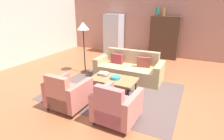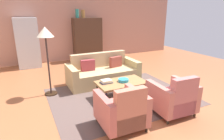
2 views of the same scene
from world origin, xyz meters
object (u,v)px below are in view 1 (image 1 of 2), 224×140
vase_round (163,12)px  refrigerator (114,34)px  vase_tall (157,12)px  armchair_right (115,107)px  floor_lamp (83,31)px  book_stack (103,74)px  coffee_table (114,80)px  cabinet (164,38)px  armchair_left (67,95)px  couch (129,69)px  fruit_bowl (115,78)px

vase_round → refrigerator: size_ratio=0.17×
vase_tall → armchair_right: bearing=-84.7°
floor_lamp → book_stack: bearing=-36.0°
armchair_right → vase_tall: 5.49m
coffee_table → cabinet: cabinet is taller
book_stack → cabinet: bearing=77.5°
armchair_right → armchair_left: bearing=-177.3°
cabinet → refrigerator: size_ratio=0.97×
armchair_left → couch: bearing=76.8°
book_stack → couch: bearing=71.6°
cabinet → couch: bearing=-100.2°
couch → coffee_table: size_ratio=1.76×
coffee_table → refrigerator: bearing=115.4°
couch → armchair_left: (-0.60, -2.35, 0.06)m
coffee_table → floor_lamp: size_ratio=0.70×
fruit_bowl → refrigerator: refrigerator is taller
couch → armchair_right: bearing=103.7°
coffee_table → floor_lamp: bearing=148.5°
fruit_bowl → vase_tall: bearing=89.1°
floor_lamp → fruit_bowl: bearing=-30.7°
fruit_bowl → floor_lamp: size_ratio=0.15×
refrigerator → armchair_right: bearing=-64.2°
couch → armchair_right: 2.43m
armchair_left → refrigerator: size_ratio=0.48×
coffee_table → vase_tall: 4.36m
armchair_right → couch: bearing=107.0°
armchair_left → book_stack: (0.24, 1.26, 0.11)m
vase_tall → vase_round: 0.25m
armchair_left → floor_lamp: (-0.95, 2.12, 1.10)m
book_stack → vase_tall: vase_tall is taller
armchair_right → floor_lamp: bearing=138.1°
armchair_left → fruit_bowl: 1.34m
vase_tall → refrigerator: size_ratio=0.19×
vase_round → refrigerator: 2.48m
fruit_bowl → vase_tall: 4.34m
book_stack → floor_lamp: 1.78m
coffee_table → cabinet: 4.13m
coffee_table → refrigerator: (-1.88, 3.96, 0.55)m
refrigerator → vase_tall: bearing=2.9°
couch → book_stack: couch is taller
coffee_table → fruit_bowl: (0.05, -0.00, 0.07)m
armchair_left → refrigerator: 5.31m
fruit_bowl → refrigerator: bearing=116.1°
armchair_left → book_stack: size_ratio=3.01×
cabinet → vase_round: size_ratio=5.59×
armchair_right → cabinet: 5.26m
coffee_table → fruit_bowl: bearing=-0.0°
coffee_table → book_stack: bearing=166.1°
vase_tall → floor_lamp: size_ratio=0.20×
coffee_table → refrigerator: 4.42m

